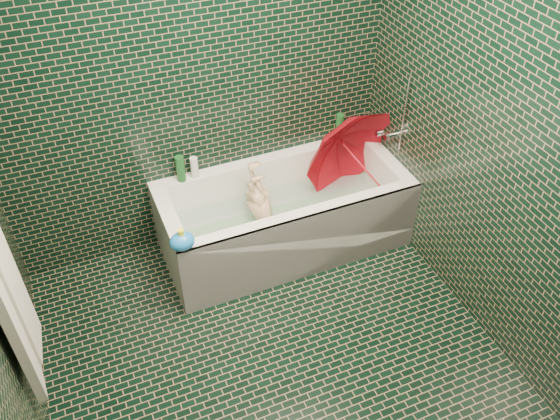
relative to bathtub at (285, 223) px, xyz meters
name	(u,v)px	position (x,y,z in m)	size (l,w,h in m)	color
floor	(282,373)	(-0.45, -1.01, -0.21)	(2.80, 2.80, 0.00)	black
wall_back	(194,78)	(-0.45, 0.39, 1.04)	(2.80, 2.80, 0.00)	black
wall_right	(513,150)	(0.85, -1.01, 1.04)	(2.80, 2.80, 0.00)	black
bathtub	(285,223)	(0.00, 0.00, 0.00)	(1.70, 0.75, 0.55)	white
bath_mat	(284,227)	(0.00, 0.02, -0.06)	(1.35, 0.47, 0.01)	green
water	(284,212)	(0.00, 0.02, 0.09)	(1.48, 0.53, 0.00)	silver
towel	(6,291)	(-1.69, -0.77, 0.82)	(0.08, 0.44, 1.12)	beige
faucet	(393,131)	(0.81, 0.01, 0.56)	(0.18, 0.19, 0.55)	silver
child	(264,217)	(-0.15, 0.01, 0.10)	(0.29, 0.19, 0.81)	tan
umbrella	(361,164)	(0.57, -0.01, 0.36)	(0.71, 0.71, 0.62)	red
soap_bottle_a	(366,135)	(0.80, 0.33, 0.34)	(0.09, 0.09, 0.24)	white
soap_bottle_b	(364,134)	(0.80, 0.34, 0.34)	(0.09, 0.09, 0.20)	#5B1F76
soap_bottle_c	(355,137)	(0.71, 0.33, 0.34)	(0.14, 0.14, 0.18)	#164D1E
bottle_right_tall	(339,129)	(0.56, 0.31, 0.46)	(0.06, 0.06, 0.24)	#164D1E
bottle_right_pump	(365,124)	(0.80, 0.35, 0.42)	(0.05, 0.05, 0.17)	silver
bottle_left_tall	(180,169)	(-0.62, 0.33, 0.43)	(0.06, 0.06, 0.19)	#164D1E
bottle_left_short	(194,168)	(-0.53, 0.32, 0.42)	(0.05, 0.05, 0.16)	white
rubber_duck	(339,134)	(0.58, 0.35, 0.39)	(0.13, 0.10, 0.10)	yellow
bath_toy	(182,241)	(-0.80, -0.33, 0.40)	(0.19, 0.17, 0.15)	blue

